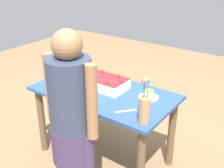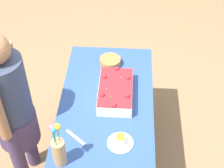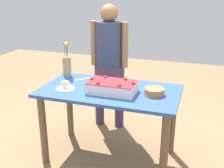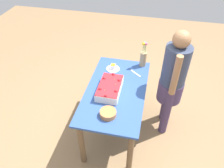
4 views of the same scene
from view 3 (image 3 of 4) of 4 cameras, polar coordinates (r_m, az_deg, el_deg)
The scene contains 8 objects.
ground_plane at distance 3.03m, azimuth -0.45°, elevation -14.41°, with size 8.00×8.00×0.00m, color #91704B.
dining_table at distance 2.74m, azimuth -0.48°, elevation -3.79°, with size 1.32×0.72×0.75m.
sheet_cake at distance 2.59m, azimuth 0.01°, elevation -0.61°, with size 0.44×0.26×0.13m.
serving_plate_with_slice at distance 2.72m, azimuth -9.44°, elevation -0.60°, with size 0.18×0.18×0.07m.
cake_knife at distance 2.98m, azimuth -6.13°, elevation 1.00°, with size 0.19×0.02×0.00m, color silver.
flower_vase at distance 3.09m, azimuth -9.17°, elevation 4.02°, with size 0.09×0.09×0.37m.
fruit_bowl at distance 2.58m, azimuth 8.59°, elevation -1.51°, with size 0.18×0.18×0.06m, color #BE733E.
person_standing at distance 3.32m, azimuth -0.57°, elevation 4.94°, with size 0.45×0.31×1.49m.
Camera 3 is at (-0.81, 2.37, 1.70)m, focal length 45.00 mm.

